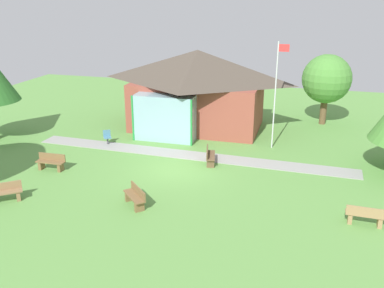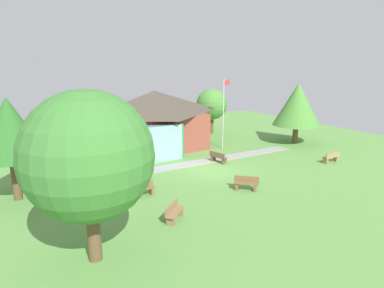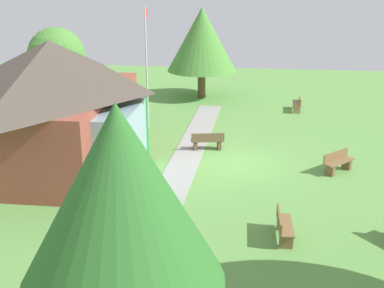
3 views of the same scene
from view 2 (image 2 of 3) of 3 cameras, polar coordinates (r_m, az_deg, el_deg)
name	(u,v)px [view 2 (image 2 of 3)]	position (r m, az deg, el deg)	size (l,w,h in m)	color
ground_plane	(212,170)	(24.49, 3.42, -4.39)	(44.00, 44.00, 0.00)	#609947
pavilion	(155,120)	(29.47, -6.23, 4.08)	(9.24, 6.82, 5.17)	brown
footpath	(197,163)	(26.13, 0.77, -3.16)	(18.46, 1.30, 0.03)	#999993
flagpole	(224,111)	(29.95, 5.32, 5.55)	(0.64, 0.08, 6.15)	silver
bench_front_center	(246,184)	(20.91, 9.09, -6.61)	(1.37, 1.38, 0.84)	brown
bench_mid_left	(142,189)	(19.99, -8.34, -7.56)	(1.51, 0.47, 0.84)	brown
bench_rear_near_path	(218,158)	(26.16, 4.43, -2.30)	(0.75, 1.56, 0.84)	brown
bench_lawn_far_right	(331,158)	(28.20, 22.32, -2.13)	(1.52, 0.50, 0.84)	#9E7A51
bench_front_left	(174,213)	(16.97, -3.03, -11.44)	(1.45, 1.28, 0.84)	olive
patio_chair_west	(130,167)	(24.16, -10.31, -3.82)	(0.61, 0.61, 0.86)	teal
tree_lawn_corner	(88,157)	(12.99, -17.04, -2.03)	(4.91, 4.91, 6.69)	brown
tree_west_hedge	(9,128)	(20.78, -28.31, 2.31)	(3.70, 3.70, 5.79)	brown
tree_east_hedge	(297,104)	(33.22, 17.27, 6.37)	(4.37, 4.37, 5.68)	brown
tree_behind_pavilion_right	(212,104)	(36.33, 3.33, 6.65)	(3.28, 3.28, 4.80)	brown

